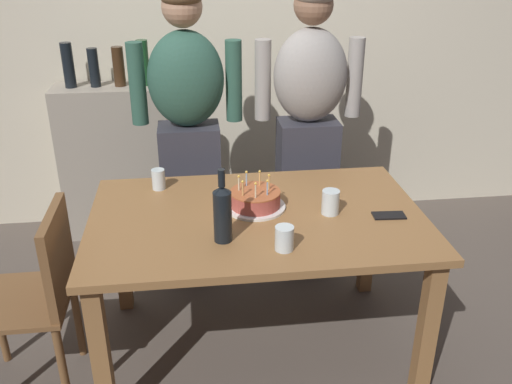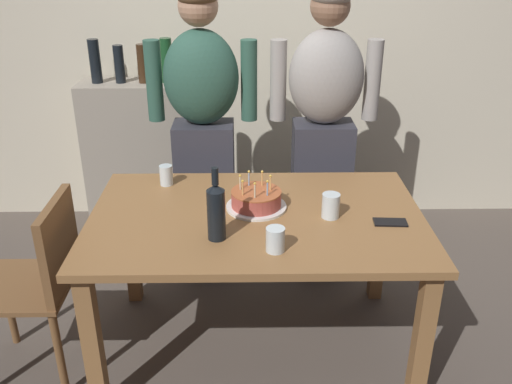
% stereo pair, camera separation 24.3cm
% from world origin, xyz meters
% --- Properties ---
extents(ground_plane, '(10.00, 10.00, 0.00)m').
position_xyz_m(ground_plane, '(0.00, 0.00, 0.00)').
color(ground_plane, '#564C44').
extents(back_wall, '(5.20, 0.10, 2.60)m').
position_xyz_m(back_wall, '(0.00, 1.55, 1.30)').
color(back_wall, beige).
rests_on(back_wall, ground_plane).
extents(dining_table, '(1.50, 0.96, 0.74)m').
position_xyz_m(dining_table, '(0.00, 0.00, 0.64)').
color(dining_table, olive).
rests_on(dining_table, ground_plane).
extents(birthday_cake, '(0.28, 0.28, 0.16)m').
position_xyz_m(birthday_cake, '(-0.00, 0.07, 0.78)').
color(birthday_cake, white).
rests_on(birthday_cake, dining_table).
extents(water_glass_near, '(0.07, 0.07, 0.10)m').
position_xyz_m(water_glass_near, '(-0.45, 0.34, 0.79)').
color(water_glass_near, silver).
rests_on(water_glass_near, dining_table).
extents(water_glass_far, '(0.08, 0.08, 0.11)m').
position_xyz_m(water_glass_far, '(0.33, -0.03, 0.80)').
color(water_glass_far, silver).
rests_on(water_glass_far, dining_table).
extents(water_glass_side, '(0.08, 0.08, 0.10)m').
position_xyz_m(water_glass_side, '(0.07, -0.31, 0.79)').
color(water_glass_side, silver).
rests_on(water_glass_side, dining_table).
extents(wine_bottle, '(0.08, 0.08, 0.32)m').
position_xyz_m(wine_bottle, '(-0.17, -0.21, 0.87)').
color(wine_bottle, black).
rests_on(wine_bottle, dining_table).
extents(cell_phone, '(0.15, 0.08, 0.01)m').
position_xyz_m(cell_phone, '(0.58, -0.09, 0.74)').
color(cell_phone, black).
rests_on(cell_phone, dining_table).
extents(person_man_bearded, '(0.61, 0.27, 1.66)m').
position_xyz_m(person_man_bearded, '(-0.29, 0.77, 0.87)').
color(person_man_bearded, '#33333D').
rests_on(person_man_bearded, ground_plane).
extents(person_woman_cardigan, '(0.61, 0.27, 1.66)m').
position_xyz_m(person_woman_cardigan, '(0.39, 0.77, 0.87)').
color(person_woman_cardigan, '#33333D').
rests_on(person_woman_cardigan, ground_plane).
extents(dining_chair, '(0.42, 0.42, 0.87)m').
position_xyz_m(dining_chair, '(-0.95, -0.14, 0.52)').
color(dining_chair, brown).
rests_on(dining_chair, ground_plane).
extents(shelf_cabinet, '(0.71, 0.30, 1.30)m').
position_xyz_m(shelf_cabinet, '(-0.78, 1.33, 0.52)').
color(shelf_cabinet, '#9E9384').
rests_on(shelf_cabinet, ground_plane).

